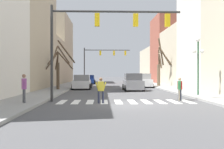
{
  "coord_description": "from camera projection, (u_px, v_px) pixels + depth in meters",
  "views": [
    {
      "loc": [
        -1.46,
        -15.4,
        1.84
      ],
      "look_at": [
        0.26,
        31.73,
        1.6
      ],
      "focal_mm": 42.0,
      "sensor_mm": 36.0,
      "label": 1
    }
  ],
  "objects": [
    {
      "name": "street_tree_left_near",
      "position": [
        58.0,
        70.0,
        31.02
      ],
      "size": [
        3.49,
        2.23,
        4.32
      ],
      "color": "#473828",
      "rests_on": "sidewalk_left"
    },
    {
      "name": "traffic_signal_far",
      "position": [
        101.0,
        57.0,
        47.63
      ],
      "size": [
        8.39,
        0.28,
        6.46
      ],
      "color": "#2D2D2D",
      "rests_on": "ground_plane"
    },
    {
      "name": "car_parked_left_far",
      "position": [
        143.0,
        81.0,
        34.06
      ],
      "size": [
        2.13,
        4.17,
        1.8
      ],
      "rotation": [
        0.0,
        0.0,
        1.57
      ],
      "color": "white",
      "rests_on": "ground_plane"
    },
    {
      "name": "pedestrian_near_right_corner",
      "position": [
        180.0,
        87.0,
        17.73
      ],
      "size": [
        0.25,
        0.67,
        1.55
      ],
      "rotation": [
        0.0,
        0.0,
        4.85
      ],
      "color": "#282D47",
      "rests_on": "ground_plane"
    },
    {
      "name": "ground_plane",
      "position": [
        127.0,
        104.0,
        15.46
      ],
      "size": [
        240.0,
        240.0,
        0.0
      ],
      "primitive_type": "plane",
      "color": "#4C4C4F"
    },
    {
      "name": "building_row_right",
      "position": [
        196.0,
        45.0,
        34.54
      ],
      "size": [
        6.0,
        55.96,
        13.62
      ],
      "color": "#BCB299",
      "rests_on": "ground_plane"
    },
    {
      "name": "sidewalk_left",
      "position": [
        17.0,
        103.0,
        15.22
      ],
      "size": [
        2.89,
        90.0,
        0.15
      ],
      "color": "gray",
      "rests_on": "ground_plane"
    },
    {
      "name": "pedestrian_waiting_at_curb",
      "position": [
        101.0,
        88.0,
        16.01
      ],
      "size": [
        0.68,
        0.23,
        1.57
      ],
      "rotation": [
        0.0,
        0.0,
        3.19
      ],
      "color": "#282D47",
      "rests_on": "ground_plane"
    },
    {
      "name": "car_at_intersection",
      "position": [
        133.0,
        83.0,
        27.76
      ],
      "size": [
        2.05,
        4.42,
        1.82
      ],
      "rotation": [
        0.0,
        0.0,
        1.57
      ],
      "color": "gray",
      "rests_on": "ground_plane"
    },
    {
      "name": "street_tree_right_far",
      "position": [
        59.0,
        68.0,
        27.46
      ],
      "size": [
        2.23,
        1.99,
        5.19
      ],
      "color": "#473828",
      "rests_on": "sidewalk_left"
    },
    {
      "name": "traffic_signal_near",
      "position": [
        101.0,
        29.0,
        17.1
      ],
      "size": [
        8.51,
        0.28,
        6.28
      ],
      "color": "#2D2D2D",
      "rests_on": "ground_plane"
    },
    {
      "name": "car_parked_left_mid",
      "position": [
        89.0,
        80.0,
        44.93
      ],
      "size": [
        2.18,
        4.66,
        1.53
      ],
      "rotation": [
        0.0,
        0.0,
        1.57
      ],
      "color": "navy",
      "rests_on": "ground_plane"
    },
    {
      "name": "car_driving_toward_lane",
      "position": [
        82.0,
        82.0,
        30.52
      ],
      "size": [
        2.1,
        4.77,
        1.66
      ],
      "rotation": [
        0.0,
        0.0,
        1.57
      ],
      "color": "silver",
      "rests_on": "ground_plane"
    },
    {
      "name": "street_lamp_right_corner",
      "position": [
        198.0,
        54.0,
        20.41
      ],
      "size": [
        0.95,
        0.36,
        4.51
      ],
      "color": "#1E4C2D",
      "rests_on": "sidewalk_right"
    },
    {
      "name": "street_tree_left_mid",
      "position": [
        161.0,
        64.0,
        35.33
      ],
      "size": [
        2.4,
        1.82,
        6.43
      ],
      "color": "brown",
      "rests_on": "sidewalk_right"
    },
    {
      "name": "pedestrian_crossing_street",
      "position": [
        180.0,
        87.0,
        17.64
      ],
      "size": [
        0.36,
        0.64,
        1.56
      ],
      "rotation": [
        0.0,
        0.0,
        1.14
      ],
      "color": "#7A705B",
      "rests_on": "ground_plane"
    },
    {
      "name": "crosswalk_stripes",
      "position": [
        125.0,
        102.0,
        16.85
      ],
      "size": [
        8.55,
        2.6,
        0.01
      ],
      "color": "white",
      "rests_on": "ground_plane"
    },
    {
      "name": "pedestrian_on_right_sidewalk",
      "position": [
        24.0,
        86.0,
        14.94
      ],
      "size": [
        0.4,
        0.66,
        1.64
      ],
      "rotation": [
        0.0,
        0.0,
        2.05
      ],
      "color": "#4C4C51",
      "rests_on": "sidewalk_left"
    },
    {
      "name": "building_row_left",
      "position": [
        29.0,
        43.0,
        33.61
      ],
      "size": [
        6.0,
        48.01,
        12.78
      ],
      "color": "beige",
      "rests_on": "ground_plane"
    },
    {
      "name": "car_parked_right_mid",
      "position": [
        135.0,
        79.0,
        43.0
      ],
      "size": [
        2.05,
        4.19,
        1.82
      ],
      "rotation": [
        0.0,
        0.0,
        1.57
      ],
      "color": "silver",
      "rests_on": "ground_plane"
    }
  ]
}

